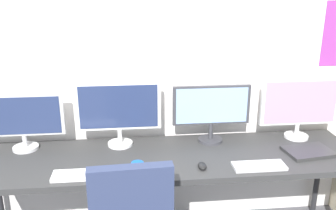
{
  "coord_description": "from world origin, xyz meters",
  "views": [
    {
      "loc": [
        -0.24,
        -1.66,
        1.87
      ],
      "look_at": [
        0.0,
        0.65,
        1.09
      ],
      "focal_mm": 39.14,
      "sensor_mm": 36.0,
      "label": 1
    }
  ],
  "objects_px": {
    "desk": "(169,161)",
    "monitor_far_right": "(300,105)",
    "keyboard_left": "(82,175)",
    "coffee_mug": "(138,169)",
    "computer_mouse": "(202,166)",
    "monitor_center_right": "(211,109)",
    "laptop_closed": "(308,152)",
    "monitor_center_left": "(119,110)",
    "monitor_far_left": "(22,119)",
    "keyboard_right": "(259,166)"
  },
  "relations": [
    {
      "from": "monitor_far_right",
      "to": "keyboard_left",
      "type": "height_order",
      "value": "monitor_far_right"
    },
    {
      "from": "computer_mouse",
      "to": "coffee_mug",
      "type": "bearing_deg",
      "value": -172.36
    },
    {
      "from": "monitor_far_left",
      "to": "computer_mouse",
      "type": "relative_size",
      "value": 6.0
    },
    {
      "from": "keyboard_right",
      "to": "computer_mouse",
      "type": "bearing_deg",
      "value": 175.57
    },
    {
      "from": "desk",
      "to": "keyboard_left",
      "type": "xyz_separation_m",
      "value": [
        -0.56,
        -0.23,
        0.06
      ]
    },
    {
      "from": "monitor_center_left",
      "to": "laptop_closed",
      "type": "height_order",
      "value": "monitor_center_left"
    },
    {
      "from": "coffee_mug",
      "to": "monitor_center_right",
      "type": "bearing_deg",
      "value": 40.37
    },
    {
      "from": "monitor_center_right",
      "to": "monitor_far_right",
      "type": "height_order",
      "value": "monitor_far_right"
    },
    {
      "from": "monitor_center_left",
      "to": "computer_mouse",
      "type": "distance_m",
      "value": 0.72
    },
    {
      "from": "keyboard_left",
      "to": "monitor_center_right",
      "type": "bearing_deg",
      "value": 26.29
    },
    {
      "from": "monitor_center_right",
      "to": "keyboard_left",
      "type": "distance_m",
      "value": 1.03
    },
    {
      "from": "computer_mouse",
      "to": "laptop_closed",
      "type": "bearing_deg",
      "value": 10.07
    },
    {
      "from": "monitor_center_left",
      "to": "monitor_center_right",
      "type": "distance_m",
      "value": 0.67
    },
    {
      "from": "laptop_closed",
      "to": "monitor_far_right",
      "type": "bearing_deg",
      "value": 75.09
    },
    {
      "from": "monitor_far_left",
      "to": "keyboard_left",
      "type": "height_order",
      "value": "monitor_far_left"
    },
    {
      "from": "keyboard_right",
      "to": "coffee_mug",
      "type": "bearing_deg",
      "value": -178.04
    },
    {
      "from": "monitor_far_left",
      "to": "monitor_far_right",
      "type": "bearing_deg",
      "value": 0.0
    },
    {
      "from": "keyboard_right",
      "to": "laptop_closed",
      "type": "xyz_separation_m",
      "value": [
        0.41,
        0.17,
        0.0
      ]
    },
    {
      "from": "computer_mouse",
      "to": "monitor_far_left",
      "type": "bearing_deg",
      "value": 160.97
    },
    {
      "from": "monitor_center_left",
      "to": "keyboard_right",
      "type": "height_order",
      "value": "monitor_center_left"
    },
    {
      "from": "monitor_center_left",
      "to": "laptop_closed",
      "type": "bearing_deg",
      "value": -11.89
    },
    {
      "from": "desk",
      "to": "monitor_far_right",
      "type": "distance_m",
      "value": 1.07
    },
    {
      "from": "monitor_center_right",
      "to": "keyboard_right",
      "type": "relative_size",
      "value": 1.68
    },
    {
      "from": "monitor_far_left",
      "to": "computer_mouse",
      "type": "xyz_separation_m",
      "value": [
        1.2,
        -0.41,
        -0.21
      ]
    },
    {
      "from": "monitor_center_left",
      "to": "keyboard_left",
      "type": "distance_m",
      "value": 0.56
    },
    {
      "from": "computer_mouse",
      "to": "keyboard_left",
      "type": "bearing_deg",
      "value": -177.84
    },
    {
      "from": "monitor_center_right",
      "to": "computer_mouse",
      "type": "bearing_deg",
      "value": -108.88
    },
    {
      "from": "monitor_far_left",
      "to": "monitor_center_left",
      "type": "bearing_deg",
      "value": 0.0
    },
    {
      "from": "keyboard_left",
      "to": "coffee_mug",
      "type": "distance_m",
      "value": 0.35
    },
    {
      "from": "monitor_center_right",
      "to": "computer_mouse",
      "type": "relative_size",
      "value": 5.92
    },
    {
      "from": "monitor_far_left",
      "to": "coffee_mug",
      "type": "bearing_deg",
      "value": -30.68
    },
    {
      "from": "monitor_far_right",
      "to": "coffee_mug",
      "type": "height_order",
      "value": "monitor_far_right"
    },
    {
      "from": "monitor_center_left",
      "to": "keyboard_left",
      "type": "relative_size",
      "value": 1.67
    },
    {
      "from": "laptop_closed",
      "to": "keyboard_left",
      "type": "bearing_deg",
      "value": 178.14
    },
    {
      "from": "monitor_far_right",
      "to": "coffee_mug",
      "type": "distance_m",
      "value": 1.33
    },
    {
      "from": "monitor_center_left",
      "to": "computer_mouse",
      "type": "bearing_deg",
      "value": -38.03
    },
    {
      "from": "desk",
      "to": "keyboard_left",
      "type": "relative_size",
      "value": 7.37
    },
    {
      "from": "monitor_center_right",
      "to": "computer_mouse",
      "type": "height_order",
      "value": "monitor_center_right"
    },
    {
      "from": "monitor_far_right",
      "to": "keyboard_right",
      "type": "height_order",
      "value": "monitor_far_right"
    },
    {
      "from": "keyboard_left",
      "to": "laptop_closed",
      "type": "bearing_deg",
      "value": 6.21
    },
    {
      "from": "desk",
      "to": "monitor_far_left",
      "type": "xyz_separation_m",
      "value": [
        -1.01,
        0.21,
        0.28
      ]
    },
    {
      "from": "monitor_center_left",
      "to": "laptop_closed",
      "type": "distance_m",
      "value": 1.36
    },
    {
      "from": "monitor_center_right",
      "to": "keyboard_right",
      "type": "xyz_separation_m",
      "value": [
        0.22,
        -0.44,
        -0.24
      ]
    },
    {
      "from": "monitor_far_right",
      "to": "coffee_mug",
      "type": "bearing_deg",
      "value": -159.01
    },
    {
      "from": "monitor_center_left",
      "to": "keyboard_left",
      "type": "xyz_separation_m",
      "value": [
        -0.22,
        -0.44,
        -0.26
      ]
    },
    {
      "from": "monitor_far_left",
      "to": "monitor_center_left",
      "type": "distance_m",
      "value": 0.67
    },
    {
      "from": "desk",
      "to": "laptop_closed",
      "type": "height_order",
      "value": "laptop_closed"
    },
    {
      "from": "monitor_far_right",
      "to": "keyboard_left",
      "type": "xyz_separation_m",
      "value": [
        -1.57,
        -0.44,
        -0.25
      ]
    },
    {
      "from": "desk",
      "to": "monitor_center_right",
      "type": "xyz_separation_m",
      "value": [
        0.34,
        0.21,
        0.3
      ]
    },
    {
      "from": "keyboard_left",
      "to": "laptop_closed",
      "type": "xyz_separation_m",
      "value": [
        1.53,
        0.17,
        0.0
      ]
    }
  ]
}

